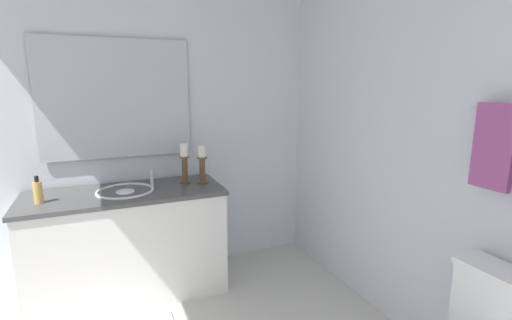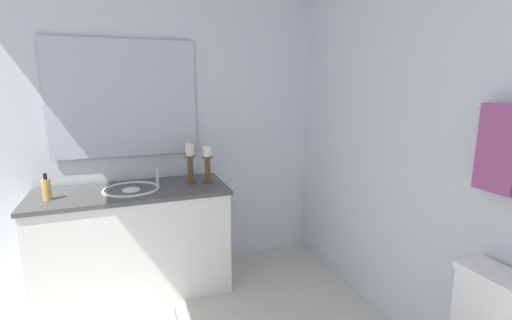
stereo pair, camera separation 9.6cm
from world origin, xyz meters
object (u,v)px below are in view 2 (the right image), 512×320
object	(u,v)px
candle_holder_short	(190,161)
candle_holder_tall	(207,163)
soap_bottle	(46,189)
sink_basin	(132,195)
towel_near_vanity	(497,149)
mirror	(124,99)
vanity_cabinet	(135,241)

from	to	relation	value
candle_holder_short	candle_holder_tall	bearing A→B (deg)	64.02
candle_holder_short	soap_bottle	xyz separation A→B (m)	(0.12, -0.97, -0.09)
candle_holder_tall	candle_holder_short	world-z (taller)	candle_holder_short
candle_holder_tall	candle_holder_short	size ratio (longest dim) A/B	0.94
sink_basin	towel_near_vanity	xyz separation A→B (m)	(1.59, 1.51, 0.51)
mirror	sink_basin	bearing A→B (deg)	0.20
sink_basin	mirror	size ratio (longest dim) A/B	0.37
towel_near_vanity	mirror	bearing A→B (deg)	-141.06
sink_basin	soap_bottle	world-z (taller)	soap_bottle
candle_holder_tall	soap_bottle	bearing A→B (deg)	-86.82
vanity_cabinet	soap_bottle	xyz separation A→B (m)	(0.06, -0.53, 0.48)
vanity_cabinet	mirror	bearing A→B (deg)	179.99
candle_holder_tall	candle_holder_short	xyz separation A→B (m)	(-0.06, -0.12, 0.01)
mirror	candle_holder_short	size ratio (longest dim) A/B	3.53
vanity_cabinet	soap_bottle	size ratio (longest dim) A/B	7.67
sink_basin	mirror	distance (m)	0.74
sink_basin	candle_holder_short	xyz separation A→B (m)	(-0.06, 0.45, 0.20)
candle_holder_short	sink_basin	bearing A→B (deg)	-81.80
towel_near_vanity	candle_holder_short	bearing A→B (deg)	-147.25
sink_basin	candle_holder_tall	xyz separation A→B (m)	(-0.00, 0.57, 0.19)
towel_near_vanity	soap_bottle	bearing A→B (deg)	-126.98
sink_basin	candle_holder_short	bearing A→B (deg)	98.20
vanity_cabinet	candle_holder_tall	size ratio (longest dim) A/B	4.77
soap_bottle	mirror	bearing A→B (deg)	122.55
sink_basin	soap_bottle	bearing A→B (deg)	-83.88
candle_holder_tall	towel_near_vanity	xyz separation A→B (m)	(1.60, 0.94, 0.32)
candle_holder_tall	mirror	bearing A→B (deg)	-115.79
sink_basin	vanity_cabinet	bearing A→B (deg)	-90.00
vanity_cabinet	candle_holder_tall	distance (m)	0.80
mirror	towel_near_vanity	distance (m)	2.42
mirror	candle_holder_short	distance (m)	0.69
vanity_cabinet	towel_near_vanity	world-z (taller)	towel_near_vanity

